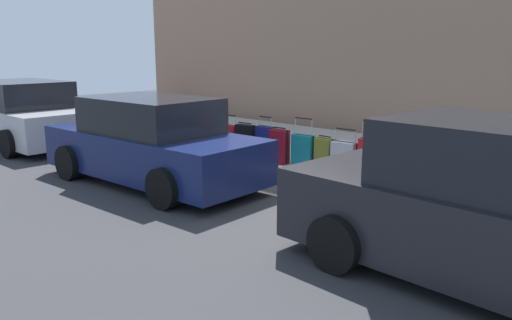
{
  "coord_description": "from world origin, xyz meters",
  "views": [
    {
      "loc": [
        -5.4,
        6.77,
        2.36
      ],
      "look_at": [
        0.61,
        0.47,
        0.46
      ],
      "focal_mm": 35.61,
      "sensor_mm": 36.0,
      "label": 1
    }
  ],
  "objects_px": {
    "suitcase_navy_9": "(265,143)",
    "bollard_post": "(182,130)",
    "suitcase_maroon_1": "(452,174)",
    "suitcase_maroon_8": "(279,147)",
    "suitcase_silver_5": "(345,159)",
    "parked_car_silver_2": "(22,115)",
    "suitcase_black_3": "(397,163)",
    "suitcase_teal_7": "(303,151)",
    "suitcase_red_4": "(370,160)",
    "suitcase_olive_6": "(325,154)",
    "fire_hydrant": "(201,128)",
    "suitcase_black_10": "(245,141)",
    "parked_car_charcoal_0": "(512,214)",
    "suitcase_red_11": "(230,139)",
    "suitcase_teal_0": "(487,186)",
    "parked_car_navy_1": "(152,143)",
    "suitcase_navy_2": "(424,170)"
  },
  "relations": [
    {
      "from": "suitcase_navy_9",
      "to": "bollard_post",
      "type": "relative_size",
      "value": 1.29
    },
    {
      "from": "suitcase_maroon_1",
      "to": "suitcase_maroon_8",
      "type": "relative_size",
      "value": 1.07
    },
    {
      "from": "suitcase_maroon_1",
      "to": "suitcase_silver_5",
      "type": "bearing_deg",
      "value": -0.34
    },
    {
      "from": "suitcase_navy_9",
      "to": "parked_car_silver_2",
      "type": "distance_m",
      "value": 6.6
    },
    {
      "from": "suitcase_black_3",
      "to": "suitcase_teal_7",
      "type": "height_order",
      "value": "suitcase_black_3"
    },
    {
      "from": "suitcase_maroon_1",
      "to": "suitcase_red_4",
      "type": "distance_m",
      "value": 1.42
    },
    {
      "from": "suitcase_teal_7",
      "to": "suitcase_navy_9",
      "type": "xyz_separation_m",
      "value": [
        0.98,
        0.01,
        0.03
      ]
    },
    {
      "from": "suitcase_red_4",
      "to": "suitcase_silver_5",
      "type": "xyz_separation_m",
      "value": [
        0.52,
        -0.01,
        -0.06
      ]
    },
    {
      "from": "suitcase_olive_6",
      "to": "fire_hydrant",
      "type": "relative_size",
      "value": 0.79
    },
    {
      "from": "suitcase_red_4",
      "to": "bollard_post",
      "type": "distance_m",
      "value": 5.0
    },
    {
      "from": "suitcase_silver_5",
      "to": "parked_car_silver_2",
      "type": "height_order",
      "value": "parked_car_silver_2"
    },
    {
      "from": "suitcase_navy_9",
      "to": "suitcase_black_10",
      "type": "relative_size",
      "value": 1.23
    },
    {
      "from": "suitcase_silver_5",
      "to": "suitcase_maroon_8",
      "type": "distance_m",
      "value": 1.5
    },
    {
      "from": "suitcase_maroon_1",
      "to": "parked_car_charcoal_0",
      "type": "height_order",
      "value": "parked_car_charcoal_0"
    },
    {
      "from": "suitcase_red_4",
      "to": "suitcase_red_11",
      "type": "bearing_deg",
      "value": -0.75
    },
    {
      "from": "suitcase_red_4",
      "to": "parked_car_silver_2",
      "type": "relative_size",
      "value": 0.22
    },
    {
      "from": "parked_car_charcoal_0",
      "to": "suitcase_red_11",
      "type": "bearing_deg",
      "value": -20.11
    },
    {
      "from": "suitcase_teal_0",
      "to": "suitcase_silver_5",
      "type": "height_order",
      "value": "suitcase_silver_5"
    },
    {
      "from": "parked_car_charcoal_0",
      "to": "parked_car_silver_2",
      "type": "bearing_deg",
      "value": -0.0
    },
    {
      "from": "suitcase_maroon_1",
      "to": "parked_car_navy_1",
      "type": "height_order",
      "value": "parked_car_navy_1"
    },
    {
      "from": "suitcase_teal_7",
      "to": "parked_car_silver_2",
      "type": "xyz_separation_m",
      "value": [
        7.12,
        2.41,
        0.3
      ]
    },
    {
      "from": "suitcase_navy_9",
      "to": "suitcase_black_3",
      "type": "bearing_deg",
      "value": 179.57
    },
    {
      "from": "fire_hydrant",
      "to": "suitcase_black_3",
      "type": "bearing_deg",
      "value": -179.89
    },
    {
      "from": "suitcase_maroon_8",
      "to": "bollard_post",
      "type": "relative_size",
      "value": 1.06
    },
    {
      "from": "suitcase_maroon_1",
      "to": "suitcase_navy_9",
      "type": "relative_size",
      "value": 0.88
    },
    {
      "from": "suitcase_red_11",
      "to": "parked_car_navy_1",
      "type": "height_order",
      "value": "parked_car_navy_1"
    },
    {
      "from": "suitcase_maroon_8",
      "to": "suitcase_navy_2",
      "type": "bearing_deg",
      "value": -178.24
    },
    {
      "from": "suitcase_teal_0",
      "to": "suitcase_red_11",
      "type": "xyz_separation_m",
      "value": [
        5.46,
        -0.01,
        0.04
      ]
    },
    {
      "from": "parked_car_charcoal_0",
      "to": "parked_car_silver_2",
      "type": "relative_size",
      "value": 0.99
    },
    {
      "from": "suitcase_navy_9",
      "to": "parked_car_silver_2",
      "type": "relative_size",
      "value": 0.19
    },
    {
      "from": "suitcase_red_4",
      "to": "fire_hydrant",
      "type": "relative_size",
      "value": 1.25
    },
    {
      "from": "suitcase_teal_0",
      "to": "suitcase_navy_2",
      "type": "xyz_separation_m",
      "value": [
        0.99,
        -0.01,
        0.09
      ]
    },
    {
      "from": "suitcase_silver_5",
      "to": "suitcase_black_10",
      "type": "distance_m",
      "value": 2.48
    },
    {
      "from": "parked_car_charcoal_0",
      "to": "suitcase_maroon_1",
      "type": "bearing_deg",
      "value": -56.11
    },
    {
      "from": "suitcase_black_3",
      "to": "parked_car_silver_2",
      "type": "bearing_deg",
      "value": 14.64
    },
    {
      "from": "suitcase_red_4",
      "to": "suitcase_navy_9",
      "type": "bearing_deg",
      "value": -1.5
    },
    {
      "from": "suitcase_maroon_1",
      "to": "suitcase_silver_5",
      "type": "height_order",
      "value": "suitcase_silver_5"
    },
    {
      "from": "suitcase_navy_9",
      "to": "suitcase_black_10",
      "type": "xyz_separation_m",
      "value": [
        0.5,
        0.09,
        -0.01
      ]
    },
    {
      "from": "suitcase_silver_5",
      "to": "suitcase_maroon_8",
      "type": "bearing_deg",
      "value": 2.15
    },
    {
      "from": "bollard_post",
      "to": "suitcase_red_4",
      "type": "bearing_deg",
      "value": -178.66
    },
    {
      "from": "suitcase_red_11",
      "to": "suitcase_teal_7",
      "type": "bearing_deg",
      "value": -179.14
    },
    {
      "from": "suitcase_red_4",
      "to": "parked_car_charcoal_0",
      "type": "height_order",
      "value": "parked_car_charcoal_0"
    },
    {
      "from": "parked_car_navy_1",
      "to": "parked_car_silver_2",
      "type": "height_order",
      "value": "parked_car_silver_2"
    },
    {
      "from": "suitcase_black_3",
      "to": "suitcase_teal_7",
      "type": "relative_size",
      "value": 1.08
    },
    {
      "from": "suitcase_navy_9",
      "to": "parked_car_silver_2",
      "type": "xyz_separation_m",
      "value": [
        6.14,
        2.4,
        0.27
      ]
    },
    {
      "from": "suitcase_navy_2",
      "to": "suitcase_maroon_8",
      "type": "height_order",
      "value": "suitcase_navy_2"
    },
    {
      "from": "fire_hydrant",
      "to": "parked_car_silver_2",
      "type": "xyz_separation_m",
      "value": [
        4.16,
        2.37,
        0.17
      ]
    },
    {
      "from": "suitcase_teal_7",
      "to": "parked_car_charcoal_0",
      "type": "relative_size",
      "value": 0.2
    },
    {
      "from": "suitcase_navy_2",
      "to": "suitcase_teal_0",
      "type": "bearing_deg",
      "value": 179.51
    },
    {
      "from": "suitcase_black_3",
      "to": "parked_car_charcoal_0",
      "type": "height_order",
      "value": "parked_car_charcoal_0"
    }
  ]
}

